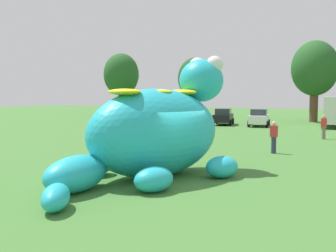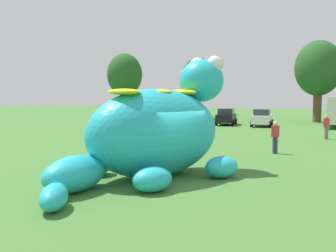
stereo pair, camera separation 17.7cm
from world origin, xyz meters
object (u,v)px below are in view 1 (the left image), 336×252
car_silver (192,116)px  box_truck (336,111)px  car_orange (162,115)px  spectator_mid_field (324,127)px  giant_inflatable_creature (156,131)px  car_black (223,117)px  car_white (259,118)px  spectator_wandering (274,137)px

car_silver → box_truck: (14.40, 1.13, 0.74)m
car_orange → spectator_mid_field: car_orange is taller
giant_inflatable_creature → car_black: giant_inflatable_creature is taller
car_white → car_orange: bearing=178.9°
car_white → spectator_mid_field: (6.63, -9.30, -0.01)m
car_white → spectator_wandering: bearing=-74.9°
car_black → box_truck: size_ratio=0.67×
car_white → box_truck: size_ratio=0.66×
car_orange → spectator_wandering: size_ratio=2.54×
car_white → giant_inflatable_creature: bearing=-85.8°
car_silver → car_black: bearing=-6.1°
giant_inflatable_creature → car_white: 25.60m
car_silver → spectator_mid_field: size_ratio=2.53×
car_black → spectator_mid_field: (10.42, -9.59, -0.01)m
giant_inflatable_creature → box_truck: bearing=79.5°
box_truck → spectator_mid_field: box_truck is taller
giant_inflatable_creature → car_white: giant_inflatable_creature is taller
car_silver → box_truck: box_truck is taller
car_orange → giant_inflatable_creature: bearing=-63.6°
giant_inflatable_creature → spectator_wandering: 8.46m
car_white → spectator_mid_field: 11.43m
giant_inflatable_creature → car_black: size_ratio=2.17×
spectator_mid_field → spectator_wandering: same height
giant_inflatable_creature → car_silver: 27.83m
car_black → spectator_wandering: (8.53, -17.89, -0.01)m
car_white → spectator_mid_field: size_ratio=2.51×
giant_inflatable_creature → box_truck: size_ratio=1.45×
car_black → car_white: size_ratio=1.01×
car_silver → spectator_wandering: car_silver is taller
spectator_mid_field → box_truck: bearing=88.5°
spectator_mid_field → spectator_wandering: bearing=-102.8°
giant_inflatable_creature → spectator_mid_field: 16.92m
car_silver → spectator_wandering: bearing=-56.2°
spectator_wandering → car_silver: bearing=123.8°
car_white → car_black: bearing=175.6°
car_silver → spectator_mid_field: bearing=-35.3°
car_orange → box_truck: box_truck is taller
car_orange → car_black: size_ratio=1.00×
spectator_wandering → car_white: bearing=105.1°
giant_inflatable_creature → car_white: size_ratio=2.20×
car_silver → box_truck: 14.46m
car_black → box_truck: bearing=8.1°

